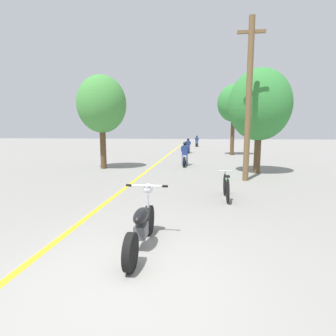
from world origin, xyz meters
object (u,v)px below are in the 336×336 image
at_px(roadside_tree_left, 102,105).
at_px(motorcycle_rider_mid, 188,147).
at_px(motorcycle_rider_far, 197,142).
at_px(motorcycle_rider_lead, 185,157).
at_px(roadside_tree_right_near, 260,105).
at_px(roadside_tree_right_far, 234,104).
at_px(utility_pole, 249,99).
at_px(motorcycle_foreground, 142,225).
at_px(bicycle_parked, 226,187).

height_order(roadside_tree_left, motorcycle_rider_mid, roadside_tree_left).
bearing_deg(motorcycle_rider_far, roadside_tree_left, -103.45).
xyz_separation_m(motorcycle_rider_lead, motorcycle_rider_mid, (-0.20, 8.84, -0.02)).
height_order(roadside_tree_right_near, motorcycle_rider_far, roadside_tree_right_near).
height_order(roadside_tree_right_far, motorcycle_rider_far, roadside_tree_right_far).
bearing_deg(utility_pole, roadside_tree_left, 159.82).
distance_m(roadside_tree_right_far, motorcycle_rider_far, 12.55).
height_order(motorcycle_rider_lead, motorcycle_rider_mid, motorcycle_rider_lead).
bearing_deg(utility_pole, motorcycle_rider_lead, 122.62).
distance_m(utility_pole, motorcycle_rider_far, 23.50).
distance_m(motorcycle_rider_lead, motorcycle_rider_far, 18.80).
height_order(motorcycle_foreground, motorcycle_rider_lead, motorcycle_rider_lead).
relative_size(roadside_tree_right_near, motorcycle_foreground, 2.46).
xyz_separation_m(motorcycle_rider_mid, bicycle_parked, (1.91, -16.39, -0.14)).
distance_m(motorcycle_rider_lead, bicycle_parked, 7.74).
bearing_deg(roadside_tree_left, bicycle_parked, -43.35).
distance_m(utility_pole, motorcycle_foreground, 8.01).
bearing_deg(roadside_tree_right_far, motorcycle_rider_far, 105.20).
height_order(roadside_tree_right_far, motorcycle_foreground, roadside_tree_right_far).
xyz_separation_m(roadside_tree_right_near, roadside_tree_right_far, (-0.09, 9.57, 1.00)).
height_order(roadside_tree_left, bicycle_parked, roadside_tree_left).
height_order(roadside_tree_right_far, roadside_tree_left, roadside_tree_right_far).
bearing_deg(motorcycle_foreground, utility_pole, 66.56).
height_order(utility_pole, motorcycle_rider_far, utility_pole).
bearing_deg(roadside_tree_right_far, bicycle_parked, -97.37).
height_order(motorcycle_rider_mid, bicycle_parked, motorcycle_rider_mid).
bearing_deg(roadside_tree_left, utility_pole, -20.18).
xyz_separation_m(utility_pole, motorcycle_rider_lead, (-2.83, 4.41, -2.83)).
bearing_deg(utility_pole, roadside_tree_right_far, 86.06).
xyz_separation_m(roadside_tree_right_near, motorcycle_rider_far, (-3.22, 21.11, -2.78)).
bearing_deg(roadside_tree_right_near, motorcycle_rider_lead, 148.07).
relative_size(roadside_tree_left, motorcycle_rider_lead, 2.54).
bearing_deg(motorcycle_rider_mid, utility_pole, -77.14).
height_order(roadside_tree_right_far, motorcycle_rider_mid, roadside_tree_right_far).
relative_size(roadside_tree_right_far, motorcycle_rider_lead, 2.96).
height_order(motorcycle_rider_mid, motorcycle_rider_far, motorcycle_rider_far).
distance_m(motorcycle_foreground, motorcycle_rider_far, 30.05).
distance_m(roadside_tree_right_far, bicycle_parked, 15.43).
bearing_deg(motorcycle_rider_far, motorcycle_rider_lead, -91.50).
bearing_deg(roadside_tree_right_far, roadside_tree_left, -131.80).
bearing_deg(roadside_tree_right_near, motorcycle_foreground, -113.34).
xyz_separation_m(utility_pole, motorcycle_foreground, (-2.96, -6.84, -2.93)).
bearing_deg(roadside_tree_right_near, motorcycle_rider_far, 98.68).
bearing_deg(motorcycle_foreground, motorcycle_rider_mid, 90.18).
xyz_separation_m(utility_pole, motorcycle_rider_far, (-2.33, 23.21, -2.83)).
bearing_deg(bicycle_parked, roadside_tree_right_near, 69.05).
bearing_deg(bicycle_parked, motorcycle_rider_lead, 102.81).
bearing_deg(utility_pole, bicycle_parked, -109.55).
height_order(roadside_tree_right_near, bicycle_parked, roadside_tree_right_near).
xyz_separation_m(roadside_tree_left, bicycle_parked, (6.13, -5.79, -3.11)).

